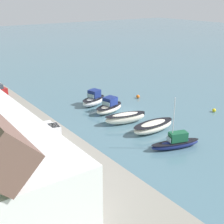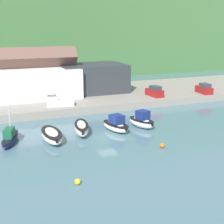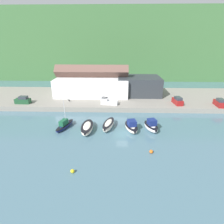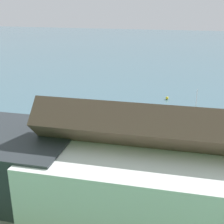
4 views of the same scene
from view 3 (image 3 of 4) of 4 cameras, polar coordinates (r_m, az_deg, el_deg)
The scene contains 17 objects.
ground_plane at distance 37.43m, azimuth 3.38°, elevation -7.11°, with size 320.00×320.00×0.00m, color slate.
hillside_backdrop at distance 115.37m, azimuth 2.46°, elevation 21.25°, with size 240.00×63.78×32.25m.
quay_promenade at distance 58.09m, azimuth 2.83°, elevation 4.60°, with size 126.95×22.01×1.36m.
harbor_clubhouse at distance 59.43m, azimuth -6.45°, elevation 8.97°, with size 23.79×12.19×9.82m.
yacht_club_building at distance 59.63m, azimuth 8.71°, elevation 8.47°, with size 13.79×10.25×5.91m.
moored_boat_0 at distance 40.80m, azimuth -15.23°, elevation -4.11°, with size 3.41×6.61×6.59m.
moored_boat_1 at distance 38.58m, azimuth -8.12°, elevation -5.08°, with size 2.56×6.83×1.43m.
moored_boat_2 at distance 39.19m, azimuth -1.19°, elevation -4.23°, with size 3.30×6.63×1.61m.
moored_boat_3 at distance 38.63m, azimuth 6.32°, elevation -4.70°, with size 3.56×5.78×2.48m.
moored_boat_4 at distance 39.34m, azimuth 12.64°, elevation -4.49°, with size 3.55×5.34×2.67m.
parked_car_0 at distance 56.86m, azimuth -27.08°, elevation 3.41°, with size 4.25×1.91×2.16m.
parked_car_1 at distance 53.57m, azimuth 20.62°, elevation 3.41°, with size 2.24×4.37×2.16m.
parked_car_2 at distance 57.04m, azimuth 31.70°, elevation 2.55°, with size 2.09×4.31×2.16m.
pickup_truck_0 at distance 50.06m, azimuth -1.33°, elevation 3.48°, with size 4.95×2.58×1.90m.
dog_on_quay at distance 53.83m, azimuth -13.86°, elevation 3.78°, with size 0.86×0.60×0.68m.
mooring_buoy_0 at distance 28.15m, azimuth -12.78°, elevation -18.31°, with size 0.60×0.60×0.60m.
mooring_buoy_1 at distance 32.14m, azimuth 12.68°, elevation -12.49°, with size 0.64×0.64×0.64m.
Camera 3 is at (-1.24, -32.56, 18.41)m, focal length 28.00 mm.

